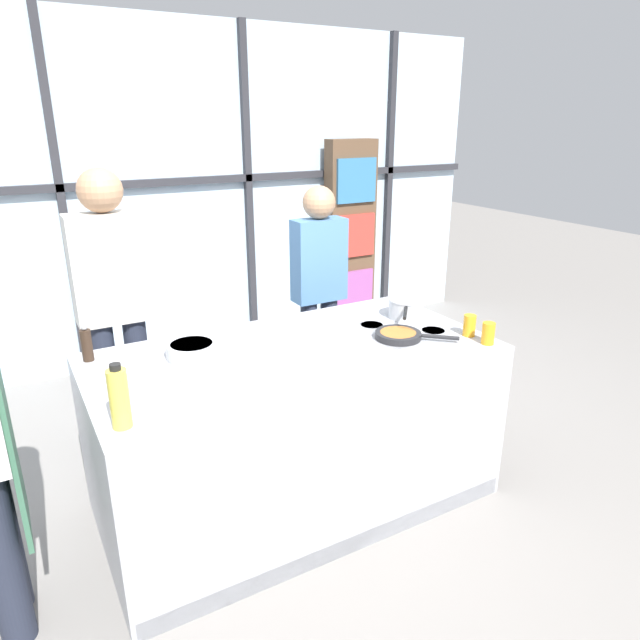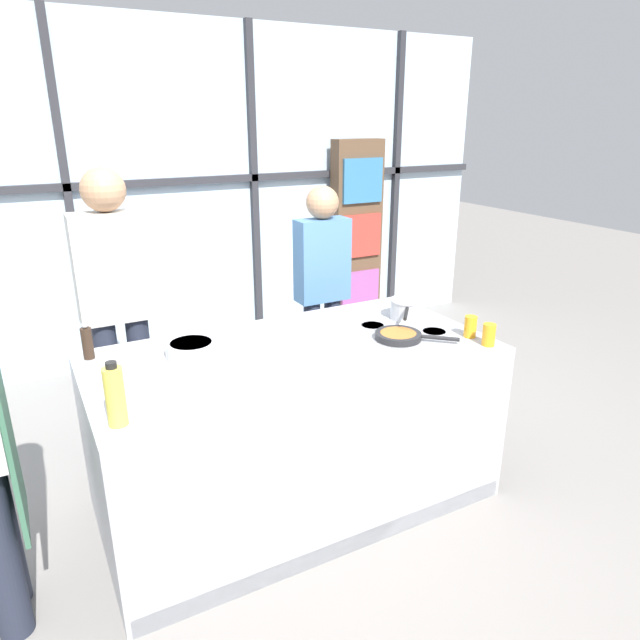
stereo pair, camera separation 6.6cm
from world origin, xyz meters
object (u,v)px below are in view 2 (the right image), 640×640
object	(u,v)px
pepper_grinder	(87,342)
juice_glass_far	(470,327)
spectator_center_left	(322,282)
oil_bottle	(115,396)
mixing_bowl	(191,348)
white_plate	(204,374)
spectator_far_left	(117,297)
saucepan	(408,308)
frying_pan	(400,336)
juice_glass_near	(489,335)

from	to	relation	value
pepper_grinder	juice_glass_far	bearing A→B (deg)	-19.91
spectator_center_left	oil_bottle	bearing A→B (deg)	39.01
juice_glass_far	pepper_grinder	bearing A→B (deg)	160.09
spectator_center_left	mixing_bowl	world-z (taller)	spectator_center_left
mixing_bowl	juice_glass_far	size ratio (longest dim) A/B	2.15
pepper_grinder	juice_glass_far	size ratio (longest dim) A/B	1.62
white_plate	pepper_grinder	distance (m)	0.65
spectator_center_left	pepper_grinder	distance (m)	1.74
white_plate	mixing_bowl	world-z (taller)	mixing_bowl
pepper_grinder	spectator_far_left	bearing A→B (deg)	67.18
spectator_center_left	saucepan	world-z (taller)	spectator_center_left
frying_pan	oil_bottle	bearing A→B (deg)	-171.77
frying_pan	oil_bottle	xyz separation A→B (m)	(-1.51, -0.22, 0.10)
spectator_center_left	frying_pan	xyz separation A→B (m)	(-0.12, -1.11, -0.01)
saucepan	juice_glass_near	size ratio (longest dim) A/B	2.87
mixing_bowl	pepper_grinder	distance (m)	0.51
white_plate	juice_glass_far	size ratio (longest dim) A/B	2.07
saucepan	white_plate	xyz separation A→B (m)	(-1.32, -0.19, -0.06)
spectator_far_left	pepper_grinder	world-z (taller)	spectator_far_left
spectator_center_left	spectator_far_left	bearing A→B (deg)	0.00
saucepan	pepper_grinder	size ratio (longest dim) A/B	1.77
saucepan	pepper_grinder	bearing A→B (deg)	171.20
juice_glass_far	white_plate	bearing A→B (deg)	171.48
white_plate	pepper_grinder	world-z (taller)	pepper_grinder
saucepan	mixing_bowl	distance (m)	1.30
spectator_far_left	saucepan	bearing A→B (deg)	150.67
mixing_bowl	juice_glass_far	xyz separation A→B (m)	(1.42, -0.47, 0.02)
juice_glass_far	frying_pan	bearing A→B (deg)	156.69
mixing_bowl	pepper_grinder	world-z (taller)	pepper_grinder
spectator_far_left	pepper_grinder	size ratio (longest dim) A/B	9.29
spectator_center_left	pepper_grinder	bearing A→B (deg)	19.43
pepper_grinder	juice_glass_near	bearing A→B (deg)	-23.59
spectator_center_left	juice_glass_far	bearing A→B (deg)	100.52
saucepan	pepper_grinder	xyz separation A→B (m)	(-1.76, 0.27, 0.02)
oil_bottle	juice_glass_far	world-z (taller)	oil_bottle
saucepan	juice_glass_near	distance (m)	0.56
spectator_far_left	juice_glass_near	size ratio (longest dim) A/B	15.07
frying_pan	pepper_grinder	distance (m)	1.61
mixing_bowl	pepper_grinder	size ratio (longest dim) A/B	1.33
saucepan	juice_glass_far	world-z (taller)	juice_glass_far
juice_glass_near	spectator_far_left	bearing A→B (deg)	139.41
saucepan	oil_bottle	distance (m)	1.81
white_plate	juice_glass_far	bearing A→B (deg)	-8.52
frying_pan	pepper_grinder	size ratio (longest dim) A/B	1.93
spectator_far_left	juice_glass_far	distance (m)	2.06
spectator_center_left	white_plate	world-z (taller)	spectator_center_left
pepper_grinder	juice_glass_near	size ratio (longest dim) A/B	1.62
oil_bottle	juice_glass_near	distance (m)	1.87
white_plate	juice_glass_far	distance (m)	1.45
saucepan	juice_glass_far	size ratio (longest dim) A/B	2.87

